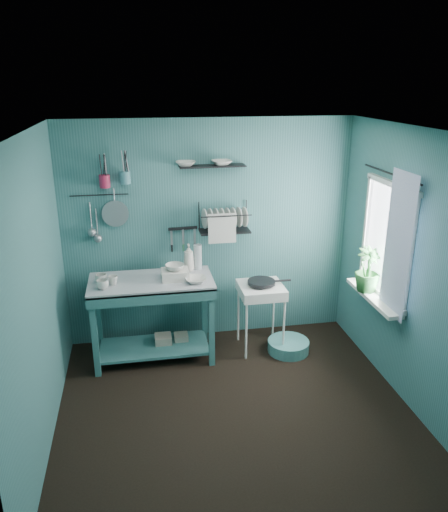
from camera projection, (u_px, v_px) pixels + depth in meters
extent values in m
plane|color=black|center=(235.00, 409.00, 4.60)|extent=(3.20, 3.20, 0.00)
plane|color=silver|center=(237.00, 131.00, 3.76)|extent=(3.20, 3.20, 0.00)
plane|color=#316365|center=(209.00, 233.00, 5.57)|extent=(3.20, 0.00, 3.20)
plane|color=#316365|center=(290.00, 387.00, 2.79)|extent=(3.20, 0.00, 3.20)
plane|color=#316365|center=(37.00, 298.00, 3.91)|extent=(0.00, 3.00, 3.00)
plane|color=#316365|center=(412.00, 272.00, 4.45)|extent=(0.00, 3.00, 3.00)
cube|color=#357070|center=(153.00, 319.00, 5.32)|extent=(1.37, 0.86, 0.91)
imported|color=beige|center=(102.00, 285.00, 4.92)|extent=(0.12, 0.12, 0.10)
imported|color=beige|center=(113.00, 280.00, 5.03)|extent=(0.14, 0.14, 0.09)
imported|color=beige|center=(101.00, 279.00, 5.07)|extent=(0.17, 0.17, 0.10)
cube|color=silver|center=(175.00, 274.00, 5.18)|extent=(0.28, 0.22, 0.10)
imported|color=beige|center=(175.00, 267.00, 5.15)|extent=(0.20, 0.19, 0.06)
imported|color=silver|center=(189.00, 257.00, 5.37)|extent=(0.11, 0.12, 0.30)
cylinder|color=#A4AFB7|center=(198.00, 257.00, 5.41)|extent=(0.09, 0.09, 0.28)
imported|color=beige|center=(196.00, 280.00, 5.10)|extent=(0.22, 0.22, 0.05)
cube|color=white|center=(260.00, 317.00, 5.54)|extent=(0.52, 0.52, 0.76)
cylinder|color=black|center=(261.00, 282.00, 5.39)|extent=(0.30, 0.30, 0.03)
cube|color=black|center=(183.00, 228.00, 5.47)|extent=(0.32, 0.04, 0.03)
cube|color=black|center=(225.00, 218.00, 5.41)|extent=(0.57, 0.29, 0.32)
cube|color=black|center=(212.00, 166.00, 5.23)|extent=(0.70, 0.19, 0.01)
imported|color=beige|center=(186.00, 164.00, 5.17)|extent=(0.23, 0.23, 0.05)
imported|color=beige|center=(222.00, 165.00, 5.24)|extent=(0.24, 0.24, 0.05)
cylinder|color=#A91F42|center=(105.00, 181.00, 5.10)|extent=(0.11, 0.11, 0.13)
cylinder|color=teal|center=(125.00, 177.00, 5.12)|extent=(0.11, 0.11, 0.13)
cylinder|color=#A0A2A8|center=(115.00, 214.00, 5.26)|extent=(0.28, 0.03, 0.28)
cylinder|color=#A0A2A8|center=(91.00, 216.00, 5.23)|extent=(0.01, 0.01, 0.30)
cylinder|color=#A0A2A8|center=(97.00, 223.00, 5.27)|extent=(0.01, 0.01, 0.30)
cylinder|color=black|center=(99.00, 195.00, 5.19)|extent=(0.60, 0.01, 0.01)
plane|color=white|center=(388.00, 241.00, 4.81)|extent=(0.00, 1.10, 1.10)
cube|color=white|center=(373.00, 297.00, 4.99)|extent=(0.16, 0.95, 0.04)
plane|color=white|center=(398.00, 246.00, 4.50)|extent=(0.00, 1.35, 1.35)
cylinder|color=black|center=(391.00, 174.00, 4.58)|extent=(0.02, 1.05, 0.02)
imported|color=#2A6A30|center=(368.00, 270.00, 5.02)|extent=(0.31, 0.31, 0.46)
cube|color=gray|center=(163.00, 344.00, 5.50)|extent=(0.18, 0.18, 0.22)
cube|color=gray|center=(181.00, 342.00, 5.56)|extent=(0.15, 0.15, 0.20)
cylinder|color=teal|center=(288.00, 346.00, 5.55)|extent=(0.46, 0.46, 0.13)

